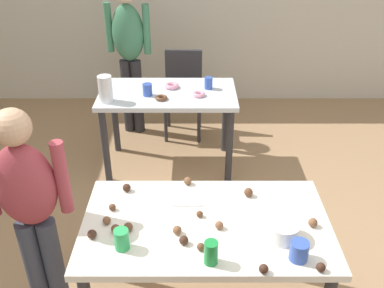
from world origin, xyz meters
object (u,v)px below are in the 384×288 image
object	(u,v)px
dining_table_near	(207,236)
person_adult_far	(130,46)
person_girl_near	(32,205)
soda_can	(212,253)
pitcher_far	(107,89)
chair_far_table	(185,88)
mixing_bowl	(284,231)
dining_table_far	(169,104)

from	to	relation	value
dining_table_near	person_adult_far	distance (m)	2.53
person_girl_near	person_adult_far	xyz separation A→B (m)	(0.24, 2.36, 0.13)
soda_can	pitcher_far	distance (m)	1.98
soda_can	pitcher_far	xyz separation A→B (m)	(-0.80, 1.81, 0.05)
chair_far_table	mixing_bowl	size ratio (longest dim) A/B	5.29
dining_table_far	soda_can	size ratio (longest dim) A/B	9.75
person_girl_near	mixing_bowl	distance (m)	1.33
soda_can	chair_far_table	bearing A→B (deg)	93.80
dining_table_near	dining_table_far	size ratio (longest dim) A/B	1.10
person_adult_far	person_girl_near	bearing A→B (deg)	-95.72
person_adult_far	chair_far_table	bearing A→B (deg)	-0.81
dining_table_far	person_girl_near	bearing A→B (deg)	-111.31
mixing_bowl	person_adult_far	bearing A→B (deg)	113.10
mixing_bowl	pitcher_far	distance (m)	2.01
chair_far_table	dining_table_near	bearing A→B (deg)	-86.09
dining_table_far	mixing_bowl	world-z (taller)	mixing_bowl
dining_table_near	person_girl_near	distance (m)	0.95
pitcher_far	soda_can	bearing A→B (deg)	-66.21
dining_table_far	person_adult_far	size ratio (longest dim) A/B	0.76
dining_table_far	pitcher_far	xyz separation A→B (m)	(-0.50, -0.20, 0.22)
person_girl_near	pitcher_far	bearing A→B (deg)	84.11
mixing_bowl	person_girl_near	bearing A→B (deg)	172.47
dining_table_near	mixing_bowl	world-z (taller)	mixing_bowl
chair_far_table	person_girl_near	xyz separation A→B (m)	(-0.77, -2.35, 0.32)
person_adult_far	soda_can	distance (m)	2.80
chair_far_table	dining_table_far	bearing A→B (deg)	-100.02
mixing_bowl	soda_can	xyz separation A→B (m)	(-0.37, -0.17, 0.02)
dining_table_near	chair_far_table	size ratio (longest dim) A/B	1.50
chair_far_table	soda_can	size ratio (longest dim) A/B	7.13
chair_far_table	person_adult_far	distance (m)	0.70
dining_table_far	person_girl_near	xyz separation A→B (m)	(-0.65, -1.66, 0.18)
dining_table_near	pitcher_far	distance (m)	1.72
chair_far_table	person_girl_near	distance (m)	2.49
dining_table_near	soda_can	distance (m)	0.33
dining_table_far	mixing_bowl	xyz separation A→B (m)	(0.67, -1.83, 0.16)
chair_far_table	soda_can	distance (m)	2.72
dining_table_far	person_adult_far	world-z (taller)	person_adult_far
dining_table_far	soda_can	world-z (taller)	soda_can
pitcher_far	dining_table_near	bearing A→B (deg)	-62.76
dining_table_far	mixing_bowl	bearing A→B (deg)	-70.03
dining_table_near	person_adult_far	size ratio (longest dim) A/B	0.83
mixing_bowl	soda_can	distance (m)	0.40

